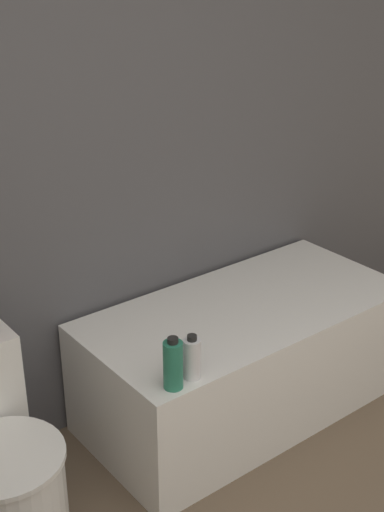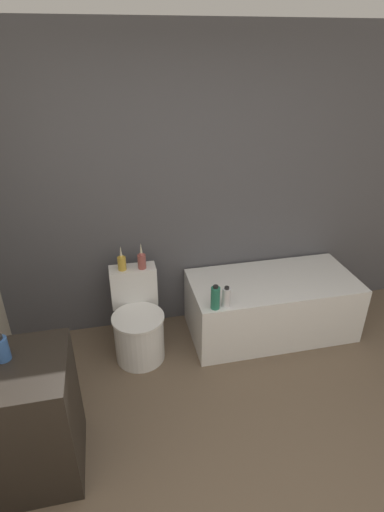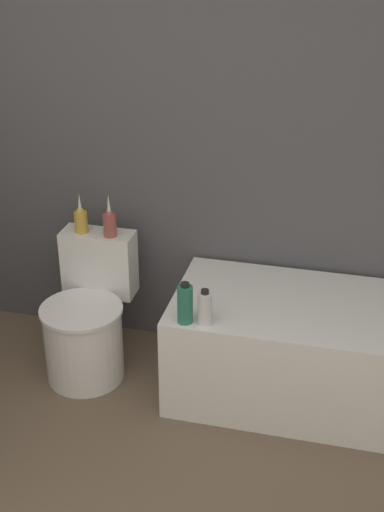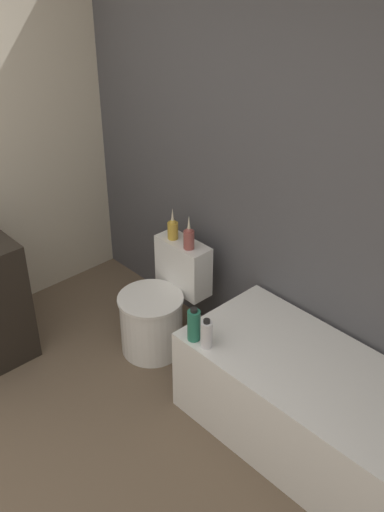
{
  "view_description": "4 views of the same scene",
  "coord_description": "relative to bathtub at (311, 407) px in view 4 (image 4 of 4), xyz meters",
  "views": [
    {
      "loc": [
        -1.18,
        -0.3,
        2.09
      ],
      "look_at": [
        0.27,
        1.56,
        1.01
      ],
      "focal_mm": 50.0,
      "sensor_mm": 36.0,
      "label": 1
    },
    {
      "loc": [
        -0.63,
        -1.06,
        2.42
      ],
      "look_at": [
        -0.03,
        1.7,
        0.92
      ],
      "focal_mm": 28.0,
      "sensor_mm": 36.0,
      "label": 2
    },
    {
      "loc": [
        0.83,
        -1.31,
        2.37
      ],
      "look_at": [
        0.11,
        1.62,
        0.82
      ],
      "focal_mm": 50.0,
      "sensor_mm": 36.0,
      "label": 3
    },
    {
      "loc": [
        2.03,
        -0.33,
        2.71
      ],
      "look_at": [
        -0.02,
        1.58,
        0.99
      ],
      "focal_mm": 42.0,
      "sensor_mm": 36.0,
      "label": 4
    }
  ],
  "objects": [
    {
      "name": "wall_back_tiled",
      "position": [
        -0.74,
        0.41,
        1.02
      ],
      "size": [
        6.4,
        0.06,
        2.6
      ],
      "color": "#4C4C51",
      "rests_on": "ground_plane"
    },
    {
      "name": "bathtub",
      "position": [
        0.0,
        0.0,
        0.0
      ],
      "size": [
        1.5,
        0.73,
        0.55
      ],
      "color": "white",
      "rests_on": "ground"
    },
    {
      "name": "toilet",
      "position": [
        -1.24,
        -0.05,
        0.02
      ],
      "size": [
        0.44,
        0.6,
        0.73
      ],
      "color": "white",
      "rests_on": "ground"
    },
    {
      "name": "vase_gold",
      "position": [
        -1.32,
        0.16,
        0.53
      ],
      "size": [
        0.07,
        0.07,
        0.22
      ],
      "color": "gold",
      "rests_on": "toilet"
    },
    {
      "name": "vase_silver",
      "position": [
        -1.16,
        0.15,
        0.54
      ],
      "size": [
        0.07,
        0.07,
        0.24
      ],
      "color": "#994C47",
      "rests_on": "toilet"
    },
    {
      "name": "shampoo_bottle_tall",
      "position": [
        -0.63,
        -0.3,
        0.37
      ],
      "size": [
        0.07,
        0.07,
        0.21
      ],
      "color": "#267259",
      "rests_on": "bathtub"
    },
    {
      "name": "shampoo_bottle_short",
      "position": [
        -0.54,
        -0.29,
        0.36
      ],
      "size": [
        0.07,
        0.07,
        0.18
      ],
      "color": "silver",
      "rests_on": "bathtub"
    }
  ]
}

